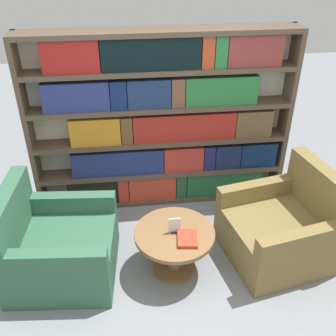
{
  "coord_description": "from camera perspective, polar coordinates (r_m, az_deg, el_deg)",
  "views": [
    {
      "loc": [
        -0.37,
        -2.34,
        2.82
      ],
      "look_at": [
        -0.0,
        0.79,
        0.82
      ],
      "focal_mm": 42.0,
      "sensor_mm": 36.0,
      "label": 1
    }
  ],
  "objects": [
    {
      "name": "armchair_left",
      "position": [
        3.77,
        -15.78,
        -11.08
      ],
      "size": [
        1.0,
        0.96,
        0.91
      ],
      "rotation": [
        0.0,
        0.0,
        1.49
      ],
      "color": "#336047",
      "rests_on": "ground_plane"
    },
    {
      "name": "stray_book",
      "position": [
        3.47,
        2.83,
        -10.19
      ],
      "size": [
        0.2,
        0.24,
        0.03
      ],
      "color": "#B73823",
      "rests_on": "coffee_table"
    },
    {
      "name": "ground_plane",
      "position": [
        3.68,
        1.53,
        -17.66
      ],
      "size": [
        14.0,
        14.0,
        0.0
      ],
      "primitive_type": "plane",
      "color": "gray"
    },
    {
      "name": "armchair_right",
      "position": [
        3.98,
        16.25,
        -8.53
      ],
      "size": [
        1.09,
        1.06,
        0.91
      ],
      "rotation": [
        0.0,
        0.0,
        -1.37
      ],
      "color": "olive",
      "rests_on": "ground_plane"
    },
    {
      "name": "table_sign",
      "position": [
        3.51,
        0.96,
        -8.47
      ],
      "size": [
        0.11,
        0.06,
        0.16
      ],
      "color": "black",
      "rests_on": "coffee_table"
    },
    {
      "name": "coffee_table",
      "position": [
        3.64,
        0.93,
        -10.81
      ],
      "size": [
        0.73,
        0.73,
        0.46
      ],
      "color": "brown",
      "rests_on": "ground_plane"
    },
    {
      "name": "bookshelf",
      "position": [
        4.24,
        -0.66,
        6.52
      ],
      "size": [
        2.78,
        0.3,
        1.96
      ],
      "color": "silver",
      "rests_on": "ground_plane"
    }
  ]
}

